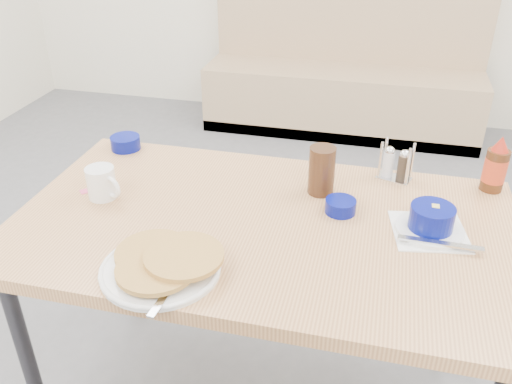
% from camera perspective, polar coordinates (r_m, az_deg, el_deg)
% --- Properties ---
extents(booth_bench, '(1.90, 0.56, 1.22)m').
position_cam_1_polar(booth_bench, '(3.98, 9.18, 11.61)').
color(booth_bench, tan).
rests_on(booth_bench, ground).
extents(dining_table, '(1.40, 0.80, 0.76)m').
position_cam_1_polar(dining_table, '(1.55, 0.72, -4.98)').
color(dining_table, tan).
rests_on(dining_table, ground).
extents(pancake_plate, '(0.30, 0.32, 0.05)m').
position_cam_1_polar(pancake_plate, '(1.34, -9.80, -7.47)').
color(pancake_plate, white).
rests_on(pancake_plate, dining_table).
extents(coffee_mug, '(0.12, 0.09, 0.10)m').
position_cam_1_polar(coffee_mug, '(1.67, -15.89, 0.95)').
color(coffee_mug, white).
rests_on(coffee_mug, dining_table).
extents(grits_setting, '(0.24, 0.22, 0.08)m').
position_cam_1_polar(grits_setting, '(1.52, 17.95, -2.99)').
color(grits_setting, white).
rests_on(grits_setting, dining_table).
extents(creamer_bowl, '(0.10, 0.10, 0.05)m').
position_cam_1_polar(creamer_bowl, '(1.97, -13.58, 5.06)').
color(creamer_bowl, '#040D6F').
rests_on(creamer_bowl, dining_table).
extents(butter_bowl, '(0.09, 0.09, 0.04)m').
position_cam_1_polar(butter_bowl, '(1.56, 8.89, -1.49)').
color(butter_bowl, '#040D6F').
rests_on(butter_bowl, dining_table).
extents(amber_tumbler, '(0.10, 0.10, 0.15)m').
position_cam_1_polar(amber_tumbler, '(1.63, 6.93, 2.27)').
color(amber_tumbler, '#392112').
rests_on(amber_tumbler, dining_table).
extents(condiment_caddy, '(0.12, 0.09, 0.13)m').
position_cam_1_polar(condiment_caddy, '(1.76, 14.46, 2.64)').
color(condiment_caddy, silver).
rests_on(condiment_caddy, dining_table).
extents(syrup_bottle, '(0.07, 0.07, 0.18)m').
position_cam_1_polar(syrup_bottle, '(1.78, 23.90, 2.41)').
color(syrup_bottle, '#47230F').
rests_on(syrup_bottle, dining_table).
extents(sugar_wrapper, '(0.05, 0.05, 0.00)m').
position_cam_1_polar(sugar_wrapper, '(1.74, -17.30, 0.14)').
color(sugar_wrapper, '#ED4F7D').
rests_on(sugar_wrapper, dining_table).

